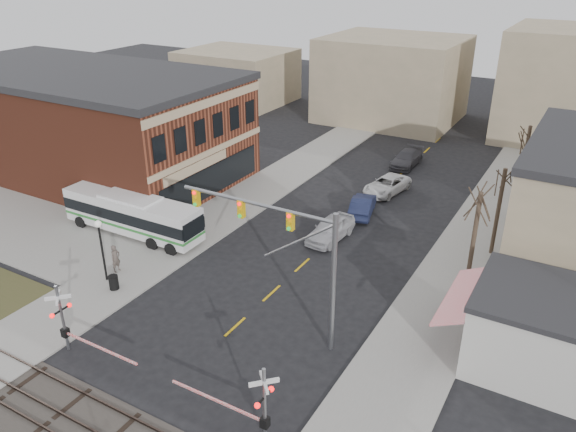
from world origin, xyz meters
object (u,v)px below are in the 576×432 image
object	(u,v)px
rr_crossing_east	(256,403)
pedestrian_near	(116,259)
traffic_signal_mast	(288,243)
trash_bin	(114,282)
car_a	(331,229)
rr_crossing_west	(68,321)
street_lamp	(100,238)
car_d	(406,158)
car_c	(387,185)
car_b	(363,205)
transit_bus	(132,214)
pedestrian_far	(174,230)

from	to	relation	value
rr_crossing_east	pedestrian_near	bearing A→B (deg)	155.43
rr_crossing_east	traffic_signal_mast	bearing A→B (deg)	109.37
traffic_signal_mast	trash_bin	xyz separation A→B (m)	(-11.67, -1.66, -5.12)
car_a	pedestrian_near	xyz separation A→B (m)	(-10.15, -11.39, 0.24)
rr_crossing_west	street_lamp	distance (m)	7.17
street_lamp	car_d	bearing A→B (deg)	72.47
rr_crossing_west	pedestrian_near	world-z (taller)	rr_crossing_west
trash_bin	car_d	distance (m)	32.05
trash_bin	car_c	world-z (taller)	car_c
rr_crossing_west	rr_crossing_east	size ratio (longest dim) A/B	1.00
rr_crossing_west	car_b	bearing A→B (deg)	74.60
rr_crossing_west	trash_bin	xyz separation A→B (m)	(-2.56, 5.45, -1.38)
traffic_signal_mast	rr_crossing_east	xyz separation A→B (m)	(2.51, -7.14, -3.74)
street_lamp	trash_bin	bearing A→B (deg)	-23.45
street_lamp	trash_bin	xyz separation A→B (m)	(1.22, -0.53, -2.57)
rr_crossing_west	street_lamp	size ratio (longest dim) A/B	1.32
car_b	transit_bus	bearing A→B (deg)	27.42
street_lamp	car_b	xyz separation A→B (m)	(10.30, 17.71, -2.38)
car_b	pedestrian_far	bearing A→B (deg)	33.99
transit_bus	rr_crossing_west	distance (m)	13.76
traffic_signal_mast	pedestrian_far	distance (m)	14.66
rr_crossing_east	pedestrian_near	world-z (taller)	rr_crossing_east
transit_bus	street_lamp	distance (m)	6.86
trash_bin	car_b	distance (m)	20.37
rr_crossing_west	pedestrian_near	size ratio (longest dim) A/B	2.94
transit_bus	car_c	xyz separation A→B (m)	(13.62, 17.04, -0.97)
rr_crossing_east	pedestrian_far	distance (m)	19.78
trash_bin	car_b	bearing A→B (deg)	63.53
rr_crossing_west	rr_crossing_east	xyz separation A→B (m)	(11.63, -0.04, 0.00)
rr_crossing_west	street_lamp	bearing A→B (deg)	122.28
rr_crossing_east	car_b	distance (m)	24.29
rr_crossing_west	transit_bus	bearing A→B (deg)	120.57
car_c	rr_crossing_west	bearing A→B (deg)	-92.02
car_b	car_d	distance (m)	12.71
car_a	car_d	xyz separation A→B (m)	(-0.35, 17.90, -0.08)
rr_crossing_west	pedestrian_far	xyz separation A→B (m)	(-3.64, 12.49, -1.07)
transit_bus	car_a	bearing A→B (deg)	26.73
traffic_signal_mast	car_a	distance (m)	12.72
car_b	car_c	world-z (taller)	car_b
transit_bus	car_d	distance (m)	27.70
transit_bus	rr_crossing_east	distance (m)	22.09
rr_crossing_east	pedestrian_far	bearing A→B (deg)	140.64
car_c	trash_bin	bearing A→B (deg)	-100.50
trash_bin	pedestrian_far	size ratio (longest dim) A/B	0.59
rr_crossing_east	pedestrian_far	world-z (taller)	rr_crossing_east
transit_bus	car_a	distance (m)	14.78
rr_crossing_west	car_d	distance (m)	36.86
street_lamp	car_c	xyz separation A→B (m)	(10.40, 22.91, -2.44)
trash_bin	car_c	size ratio (longest dim) A/B	0.18
car_d	trash_bin	bearing A→B (deg)	-104.57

